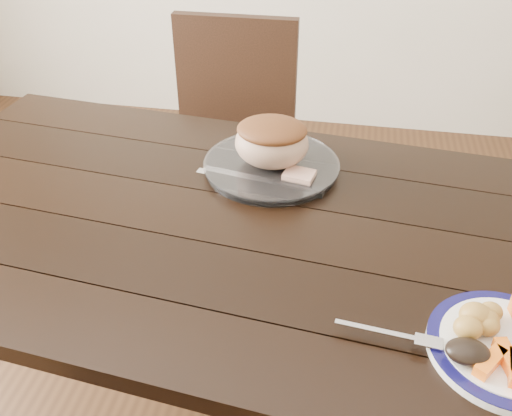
% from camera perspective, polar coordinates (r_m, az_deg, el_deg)
% --- Properties ---
extents(dining_table, '(1.69, 1.06, 0.75)m').
position_cam_1_polar(dining_table, '(1.31, -3.30, -4.25)').
color(dining_table, black).
rests_on(dining_table, ground).
extents(chair_far, '(0.42, 0.43, 0.93)m').
position_cam_1_polar(chair_far, '(2.01, -2.54, 6.57)').
color(chair_far, black).
rests_on(chair_far, ground).
extents(dinner_plate, '(0.26, 0.26, 0.02)m').
position_cam_1_polar(dinner_plate, '(1.05, 23.73, -12.81)').
color(dinner_plate, white).
rests_on(dinner_plate, dining_table).
extents(plate_rim, '(0.26, 0.26, 0.02)m').
position_cam_1_polar(plate_rim, '(1.04, 23.84, -12.50)').
color(plate_rim, '#0F0D41').
rests_on(plate_rim, dinner_plate).
extents(serving_platter, '(0.33, 0.33, 0.02)m').
position_cam_1_polar(serving_platter, '(1.41, 1.54, 4.12)').
color(serving_platter, white).
rests_on(serving_platter, dining_table).
extents(roasted_potatoes, '(0.09, 0.09, 0.04)m').
position_cam_1_polar(roasted_potatoes, '(1.03, 21.44, -10.38)').
color(roasted_potatoes, gold).
rests_on(roasted_potatoes, dinner_plate).
extents(carrot_batons, '(0.08, 0.11, 0.02)m').
position_cam_1_polar(carrot_batons, '(0.99, 23.96, -14.28)').
color(carrot_batons, orange).
rests_on(carrot_batons, dinner_plate).
extents(dark_mushroom, '(0.07, 0.05, 0.03)m').
position_cam_1_polar(dark_mushroom, '(0.98, 20.42, -13.32)').
color(dark_mushroom, black).
rests_on(dark_mushroom, dinner_plate).
extents(fork, '(0.18, 0.04, 0.00)m').
position_cam_1_polar(fork, '(1.00, 13.83, -12.26)').
color(fork, silver).
rests_on(fork, dinner_plate).
extents(roast_joint, '(0.18, 0.15, 0.12)m').
position_cam_1_polar(roast_joint, '(1.38, 1.58, 6.49)').
color(roast_joint, tan).
rests_on(roast_joint, serving_platter).
extents(cut_slice, '(0.08, 0.07, 0.02)m').
position_cam_1_polar(cut_slice, '(1.35, 4.33, 3.24)').
color(cut_slice, tan).
rests_on(cut_slice, serving_platter).
extents(carving_knife, '(0.32, 0.08, 0.01)m').
position_cam_1_polar(carving_knife, '(1.34, 2.65, 2.18)').
color(carving_knife, silver).
rests_on(carving_knife, dining_table).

